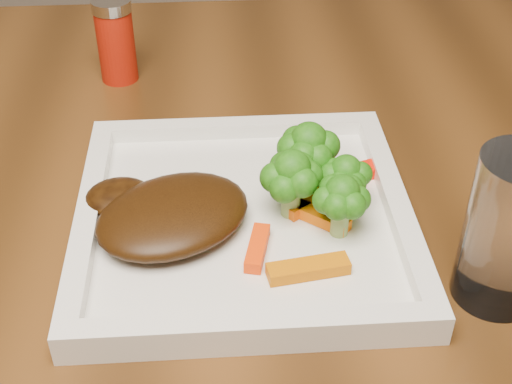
{
  "coord_description": "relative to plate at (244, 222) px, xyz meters",
  "views": [
    {
      "loc": [
        0.14,
        -0.53,
        1.13
      ],
      "look_at": [
        0.17,
        -0.08,
        0.79
      ],
      "focal_mm": 50.0,
      "sensor_mm": 36.0,
      "label": 1
    }
  ],
  "objects": [
    {
      "name": "broccoli_3",
      "position": [
        0.04,
        0.0,
        0.04
      ],
      "size": [
        0.07,
        0.07,
        0.06
      ],
      "primitive_type": null,
      "rotation": [
        0.0,
        0.0,
        0.16
      ],
      "color": "#106112",
      "rests_on": "plate"
    },
    {
      "name": "plate",
      "position": [
        0.0,
        0.0,
        0.0
      ],
      "size": [
        0.27,
        0.27,
        0.01
      ],
      "primitive_type": "cube",
      "color": "white",
      "rests_on": "dining_table"
    },
    {
      "name": "carrot_3",
      "position": [
        0.1,
        0.05,
        0.01
      ],
      "size": [
        0.07,
        0.04,
        0.01
      ],
      "primitive_type": "cube",
      "rotation": [
        0.0,
        0.0,
        0.33
      ],
      "color": "red",
      "rests_on": "plate"
    },
    {
      "name": "broccoli_2",
      "position": [
        0.07,
        -0.03,
        0.04
      ],
      "size": [
        0.07,
        0.07,
        0.06
      ],
      "primitive_type": null,
      "rotation": [
        0.0,
        0.0,
        -0.42
      ],
      "color": "#145B0F",
      "rests_on": "plate"
    },
    {
      "name": "broccoli_1",
      "position": [
        0.08,
        0.01,
        0.04
      ],
      "size": [
        0.05,
        0.05,
        0.06
      ],
      "primitive_type": null,
      "rotation": [
        0.0,
        0.0,
        0.12
      ],
      "color": "#237213",
      "rests_on": "plate"
    },
    {
      "name": "broccoli_0",
      "position": [
        0.06,
        0.04,
        0.04
      ],
      "size": [
        0.07,
        0.07,
        0.07
      ],
      "primitive_type": null,
      "rotation": [
        0.0,
        0.0,
        0.26
      ],
      "color": "#187B14",
      "rests_on": "plate"
    },
    {
      "name": "carrot_2",
      "position": [
        0.01,
        -0.05,
        0.01
      ],
      "size": [
        0.02,
        0.05,
        0.01
      ],
      "primitive_type": "cube",
      "rotation": [
        0.0,
        0.0,
        1.34
      ],
      "color": "#FF3C04",
      "rests_on": "plate"
    },
    {
      "name": "drinking_glass",
      "position": [
        0.18,
        -0.09,
        0.05
      ],
      "size": [
        0.08,
        0.08,
        0.12
      ],
      "primitive_type": "cylinder",
      "rotation": [
        0.0,
        0.0,
        -0.38
      ],
      "color": "white",
      "rests_on": "dining_table"
    },
    {
      "name": "carrot_0",
      "position": [
        0.04,
        -0.07,
        0.01
      ],
      "size": [
        0.06,
        0.03,
        0.01
      ],
      "primitive_type": "cube",
      "rotation": [
        0.0,
        0.0,
        0.16
      ],
      "color": "#CA6703",
      "rests_on": "plate"
    },
    {
      "name": "spice_shaker",
      "position": [
        -0.12,
        0.27,
        0.04
      ],
      "size": [
        0.05,
        0.05,
        0.09
      ],
      "primitive_type": "cylinder",
      "rotation": [
        0.0,
        0.0,
        -0.28
      ],
      "color": "#AC1909",
      "rests_on": "dining_table"
    },
    {
      "name": "carrot_6",
      "position": [
        0.06,
        0.01,
        0.01
      ],
      "size": [
        0.05,
        0.04,
        0.01
      ],
      "primitive_type": "cube",
      "rotation": [
        0.0,
        0.0,
        0.66
      ],
      "color": "#EF5C03",
      "rests_on": "plate"
    },
    {
      "name": "carrot_5",
      "position": [
        0.06,
        -0.01,
        0.01
      ],
      "size": [
        0.05,
        0.04,
        0.01
      ],
      "primitive_type": "cube",
      "rotation": [
        0.0,
        0.0,
        -0.67
      ],
      "color": "#FF6E04",
      "rests_on": "plate"
    },
    {
      "name": "steak",
      "position": [
        -0.06,
        -0.01,
        0.02
      ],
      "size": [
        0.16,
        0.15,
        0.03
      ],
      "primitive_type": "ellipsoid",
      "rotation": [
        0.0,
        0.0,
        0.54
      ],
      "color": "#371E08",
      "rests_on": "plate"
    }
  ]
}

